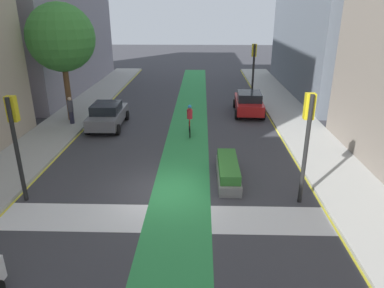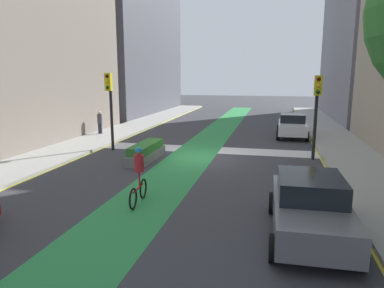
{
  "view_description": "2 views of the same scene",
  "coord_description": "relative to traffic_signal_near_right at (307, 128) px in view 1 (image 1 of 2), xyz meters",
  "views": [
    {
      "loc": [
        1.33,
        -12.85,
        7.11
      ],
      "look_at": [
        0.9,
        2.35,
        1.19
      ],
      "focal_mm": 33.06,
      "sensor_mm": 36.0,
      "label": 1
    },
    {
      "loc": [
        -3.54,
        17.24,
        4.08
      ],
      "look_at": [
        -0.25,
        3.02,
        1.28
      ],
      "focal_mm": 32.99,
      "sensor_mm": 36.0,
      "label": 2
    }
  ],
  "objects": [
    {
      "name": "traffic_signal_near_left",
      "position": [
        -10.74,
        -0.16,
        -0.09
      ],
      "size": [
        0.35,
        0.52,
        4.13
      ],
      "color": "black",
      "rests_on": "ground_plane"
    },
    {
      "name": "bike_lane_paint",
      "position": [
        -4.67,
        0.57,
        -2.99
      ],
      "size": [
        2.4,
        60.0,
        0.01
      ],
      "primitive_type": "cube",
      "color": "#2D8C47",
      "rests_on": "ground_plane"
    },
    {
      "name": "traffic_signal_near_right",
      "position": [
        0.0,
        0.0,
        0.0
      ],
      "size": [
        0.35,
        0.52,
        4.26
      ],
      "color": "black",
      "rests_on": "ground_plane"
    },
    {
      "name": "curb_stripe_right",
      "position": [
        0.82,
        0.57,
        -2.98
      ],
      "size": [
        0.16,
        60.0,
        0.01
      ],
      "primitive_type": "cube",
      "color": "yellow",
      "rests_on": "ground_plane"
    },
    {
      "name": "curb_stripe_left",
      "position": [
        -11.18,
        0.57,
        -2.98
      ],
      "size": [
        0.16,
        60.0,
        0.01
      ],
      "primitive_type": "cube",
      "color": "yellow",
      "rests_on": "ground_plane"
    },
    {
      "name": "ground_plane",
      "position": [
        -5.18,
        0.57,
        -2.99
      ],
      "size": [
        120.0,
        120.0,
        0.0
      ],
      "primitive_type": "plane",
      "color": "#38383D"
    },
    {
      "name": "pedestrian_sidewalk_left_a",
      "position": [
        -12.12,
        9.03,
        -1.96
      ],
      "size": [
        0.34,
        0.34,
        1.71
      ],
      "color": "#262638",
      "rests_on": "sidewalk_left"
    },
    {
      "name": "cyclist_in_lane",
      "position": [
        -4.55,
        7.46,
        -2.02
      ],
      "size": [
        0.32,
        1.73,
        1.86
      ],
      "color": "black",
      "rests_on": "ground_plane"
    },
    {
      "name": "street_tree_near",
      "position": [
        -12.47,
        9.86,
        2.35
      ],
      "size": [
        4.12,
        4.12,
        7.27
      ],
      "color": "brown",
      "rests_on": "sidewalk_left"
    },
    {
      "name": "traffic_signal_far_right",
      "position": [
        0.13,
        15.56,
        0.14
      ],
      "size": [
        0.35,
        0.52,
        4.47
      ],
      "color": "black",
      "rests_on": "ground_plane"
    },
    {
      "name": "car_grey_left_far",
      "position": [
        -9.74,
        8.79,
        -2.19
      ],
      "size": [
        2.08,
        4.23,
        1.57
      ],
      "color": "slate",
      "rests_on": "ground_plane"
    },
    {
      "name": "crosswalk_band",
      "position": [
        -5.18,
        -1.43,
        -2.99
      ],
      "size": [
        12.0,
        1.8,
        0.01
      ],
      "primitive_type": "cube",
      "color": "silver",
      "rests_on": "ground_plane"
    },
    {
      "name": "median_planter",
      "position": [
        -2.67,
        1.74,
        -2.59
      ],
      "size": [
        0.92,
        3.37,
        0.85
      ],
      "color": "slate",
      "rests_on": "ground_plane"
    },
    {
      "name": "car_red_right_far",
      "position": [
        -0.54,
        12.07,
        -2.19
      ],
      "size": [
        2.17,
        4.27,
        1.57
      ],
      "color": "#A51919",
      "rests_on": "ground_plane"
    },
    {
      "name": "sidewalk_right",
      "position": [
        2.32,
        0.57,
        -2.91
      ],
      "size": [
        3.0,
        60.0,
        0.15
      ],
      "primitive_type": "cube",
      "color": "#9E9E99",
      "rests_on": "ground_plane"
    }
  ]
}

